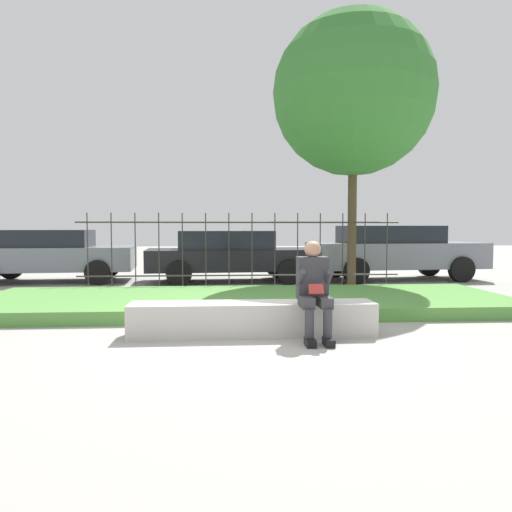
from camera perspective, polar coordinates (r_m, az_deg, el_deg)
ground_plane at (r=6.55m, az=-0.16°, el=-8.99°), size 60.00×60.00×0.00m
stone_bench at (r=6.51m, az=-0.39°, el=-7.38°), size 3.16×0.54×0.42m
person_seated_reader at (r=6.24m, az=6.63°, el=-3.48°), size 0.42×0.73×1.22m
grass_berm at (r=8.71m, az=-1.17°, el=-5.23°), size 9.05×3.02×0.21m
iron_fence at (r=10.89m, az=-1.79°, el=0.65°), size 7.05×0.03×1.71m
car_parked_left at (r=13.74m, az=-22.49°, el=0.22°), size 4.22×2.18×1.33m
car_parked_center at (r=12.77m, az=-2.99°, el=0.19°), size 4.40×2.10×1.30m
car_parked_right at (r=13.71m, az=15.50°, el=0.58°), size 4.64×2.14×1.43m
tree_behind_fence at (r=12.07m, az=11.08°, el=17.66°), size 3.67×3.67×6.24m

